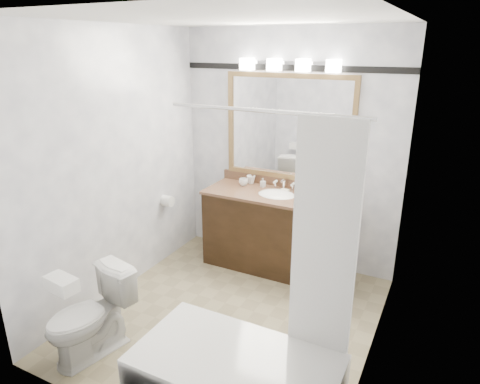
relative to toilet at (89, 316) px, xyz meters
The scene contains 15 objects.
room 1.49m from the toilet, 51.27° to the left, with size 2.42×2.62×2.52m.
vanity 2.08m from the toilet, 69.15° to the left, with size 1.53×0.58×0.97m.
mirror 2.59m from the toilet, 71.48° to the left, with size 1.40×0.04×1.10m.
vanity_light_bar 2.89m from the toilet, 71.04° to the left, with size 1.02×0.14×0.12m.
accent_stripe 2.92m from the toilet, 71.57° to the left, with size 2.40×0.01×0.06m, color black.
bathtub 1.29m from the toilet, ahead, with size 1.30×0.75×1.96m.
tp_roll 1.67m from the toilet, 104.24° to the left, with size 0.12×0.12×0.11m, color white.
toilet is the anchor object (origin of this frame).
tissue_box 0.44m from the toilet, 90.00° to the right, with size 0.24×0.13×0.10m, color white.
coffee_maker 2.45m from the toilet, 57.18° to the left, with size 0.16×0.21×0.32m.
cup_left 2.14m from the toilet, 81.77° to the left, with size 0.10×0.10×0.08m, color white.
cup_right 2.25m from the toilet, 81.10° to the left, with size 0.10×0.10×0.09m, color white.
soap_bottle_a 2.23m from the toilet, 76.42° to the left, with size 0.04×0.04×0.10m, color white.
soap_bottle_b 2.42m from the toilet, 65.85° to the left, with size 0.06×0.06×0.07m, color white.
soap_bar 2.26m from the toilet, 69.21° to the left, with size 0.08×0.05×0.03m, color beige.
Camera 1 is at (1.56, -2.87, 2.33)m, focal length 32.00 mm.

